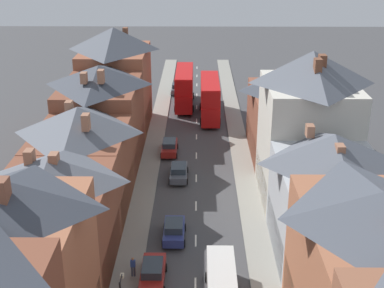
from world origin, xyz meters
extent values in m
cube|color=gray|center=(-5.10, 38.00, 0.07)|extent=(2.20, 104.00, 0.14)
cube|color=gray|center=(5.10, 38.00, 0.07)|extent=(2.20, 104.00, 0.14)
cube|color=silver|center=(0.00, 18.00, 0.01)|extent=(0.14, 1.80, 0.01)
cube|color=silver|center=(0.00, 24.00, 0.01)|extent=(0.14, 1.80, 0.01)
cube|color=silver|center=(0.00, 30.00, 0.01)|extent=(0.14, 1.80, 0.01)
cube|color=silver|center=(0.00, 36.00, 0.01)|extent=(0.14, 1.80, 0.01)
cube|color=silver|center=(0.00, 42.00, 0.01)|extent=(0.14, 1.80, 0.01)
cube|color=silver|center=(0.00, 48.00, 0.01)|extent=(0.14, 1.80, 0.01)
cube|color=silver|center=(0.00, 54.00, 0.01)|extent=(0.14, 1.80, 0.01)
cube|color=silver|center=(0.00, 60.00, 0.01)|extent=(0.14, 1.80, 0.01)
cube|color=silver|center=(0.00, 66.00, 0.01)|extent=(0.14, 1.80, 0.01)
cube|color=silver|center=(0.00, 72.00, 0.01)|extent=(0.14, 1.80, 0.01)
cube|color=silver|center=(0.00, 78.00, 0.01)|extent=(0.14, 1.80, 0.01)
cube|color=silver|center=(0.00, 84.00, 0.01)|extent=(0.14, 1.80, 0.01)
cube|color=#A36042|center=(-10.20, 11.01, 5.04)|extent=(8.00, 8.15, 10.09)
pyramid|color=#383D47|center=(-10.20, 11.01, 10.94)|extent=(8.00, 8.15, 1.71)
cube|color=brown|center=(-9.75, 9.90, 11.65)|extent=(0.60, 0.90, 1.42)
cube|color=brown|center=(-10.20, 19.60, 3.77)|extent=(8.00, 9.05, 7.54)
cube|color=maroon|center=(-6.26, 19.60, 1.60)|extent=(0.12, 8.32, 3.20)
pyramid|color=#565B66|center=(-10.20, 19.60, 8.47)|extent=(8.00, 9.05, 1.85)
cube|color=#99664C|center=(-11.59, 19.87, 9.14)|extent=(0.60, 0.90, 1.34)
cube|color=#99664C|center=(-9.80, 19.52, 9.09)|extent=(0.60, 0.90, 1.24)
cube|color=brown|center=(-10.20, 29.24, 3.79)|extent=(8.00, 10.22, 7.59)
cube|color=olive|center=(-6.26, 29.24, 1.60)|extent=(0.12, 9.40, 3.20)
pyramid|color=#565B66|center=(-10.20, 29.24, 8.76)|extent=(8.00, 10.22, 2.34)
cube|color=#99664C|center=(-8.98, 26.72, 9.44)|extent=(0.60, 0.90, 1.36)
cube|color=#99664C|center=(-11.13, 30.23, 9.43)|extent=(0.60, 0.90, 1.35)
cube|color=brown|center=(-10.20, 40.02, 4.48)|extent=(8.00, 11.34, 8.96)
cube|color=maroon|center=(-6.26, 40.02, 1.60)|extent=(0.12, 10.44, 3.20)
pyramid|color=#383D47|center=(-10.20, 40.02, 9.96)|extent=(8.00, 11.34, 2.00)
cube|color=#99664C|center=(-9.38, 36.81, 10.62)|extent=(0.60, 0.90, 1.32)
cube|color=#99664C|center=(-11.05, 36.69, 10.50)|extent=(0.60, 0.90, 1.08)
cube|color=#935138|center=(-10.20, 51.23, 5.15)|extent=(8.00, 11.08, 10.31)
cube|color=olive|center=(-6.26, 51.23, 1.60)|extent=(0.12, 10.20, 3.20)
pyramid|color=#474C56|center=(-10.20, 51.23, 11.64)|extent=(8.00, 11.08, 2.68)
cube|color=brown|center=(-8.94, 52.82, 12.16)|extent=(0.60, 0.90, 1.03)
cube|color=#A36042|center=(10.20, 11.77, 4.54)|extent=(8.00, 11.72, 9.09)
pyramid|color=#474C56|center=(10.20, 11.77, 9.96)|extent=(8.00, 11.72, 1.73)
cube|color=#ADB2B7|center=(10.20, 22.40, 3.85)|extent=(8.00, 9.55, 7.70)
cube|color=black|center=(6.26, 22.40, 1.60)|extent=(0.12, 8.79, 3.20)
pyramid|color=#565B66|center=(10.20, 22.40, 8.91)|extent=(8.00, 9.55, 2.41)
cube|color=#99664C|center=(10.24, 20.99, 9.37)|extent=(0.60, 0.90, 0.92)
cube|color=#99664C|center=(8.91, 25.07, 9.38)|extent=(0.60, 0.90, 0.94)
cube|color=beige|center=(10.20, 31.98, 5.67)|extent=(8.00, 9.62, 11.33)
cube|color=olive|center=(6.26, 31.98, 1.60)|extent=(0.12, 8.85, 3.20)
pyramid|color=#565B66|center=(10.20, 31.98, 12.78)|extent=(8.00, 9.62, 2.90)
cube|color=brown|center=(10.12, 29.65, 13.42)|extent=(0.60, 0.90, 1.28)
cube|color=brown|center=(10.71, 30.72, 13.47)|extent=(0.60, 0.90, 1.37)
cube|color=brown|center=(10.20, 42.63, 3.75)|extent=(8.00, 11.67, 7.51)
cube|color=maroon|center=(6.26, 42.63, 1.60)|extent=(0.12, 10.74, 3.20)
pyramid|color=#383D47|center=(10.20, 42.63, 8.61)|extent=(8.00, 11.67, 2.21)
cube|color=#99664C|center=(10.85, 40.93, 9.26)|extent=(0.60, 0.90, 1.30)
cube|color=#99664C|center=(8.74, 41.98, 9.32)|extent=(0.60, 0.90, 1.41)
cube|color=red|center=(-1.80, 60.67, 1.65)|extent=(2.44, 10.80, 2.50)
cube|color=red|center=(-1.80, 60.67, 4.05)|extent=(2.44, 10.58, 2.30)
cube|color=red|center=(-1.80, 60.67, 5.25)|extent=(2.39, 10.37, 0.10)
cube|color=#28333D|center=(-1.80, 66.02, 1.85)|extent=(2.20, 0.10, 1.20)
cube|color=#28333D|center=(-1.80, 66.02, 4.15)|extent=(2.20, 0.10, 1.10)
cube|color=#28333D|center=(-2.99, 60.67, 1.90)|extent=(0.06, 9.18, 0.90)
cube|color=#28333D|center=(-2.99, 60.67, 4.15)|extent=(0.06, 9.18, 0.90)
cube|color=yellow|center=(-1.80, 66.02, 4.95)|extent=(1.34, 0.08, 0.32)
cylinder|color=black|center=(-3.02, 64.02, 0.50)|extent=(0.30, 1.00, 1.00)
cylinder|color=black|center=(-0.58, 64.02, 0.50)|extent=(0.30, 1.00, 1.00)
cylinder|color=black|center=(-3.02, 57.70, 0.50)|extent=(0.30, 1.00, 1.00)
cylinder|color=black|center=(-0.58, 57.70, 0.50)|extent=(0.30, 1.00, 1.00)
cube|color=red|center=(1.80, 55.36, 1.65)|extent=(2.44, 10.80, 2.50)
cube|color=red|center=(1.80, 55.36, 4.05)|extent=(2.44, 10.58, 2.30)
cube|color=red|center=(1.80, 55.36, 5.25)|extent=(2.39, 10.37, 0.10)
cube|color=#28333D|center=(1.80, 60.71, 1.85)|extent=(2.20, 0.10, 1.20)
cube|color=#28333D|center=(1.80, 60.71, 4.15)|extent=(2.20, 0.10, 1.10)
cube|color=#28333D|center=(0.61, 55.36, 1.90)|extent=(0.06, 9.18, 0.90)
cube|color=#28333D|center=(0.61, 55.36, 4.15)|extent=(0.06, 9.18, 0.90)
cube|color=yellow|center=(1.80, 60.71, 4.95)|extent=(1.34, 0.08, 0.32)
cylinder|color=black|center=(0.58, 58.71, 0.50)|extent=(0.30, 1.00, 1.00)
cylinder|color=black|center=(3.02, 58.71, 0.50)|extent=(0.30, 1.00, 1.00)
cylinder|color=black|center=(0.58, 52.39, 0.50)|extent=(0.30, 1.00, 1.00)
cylinder|color=black|center=(3.02, 52.39, 0.50)|extent=(0.30, 1.00, 1.00)
cube|color=maroon|center=(-3.10, 18.34, 0.70)|extent=(1.70, 4.40, 0.78)
cube|color=#28333D|center=(-3.10, 18.12, 1.39)|extent=(1.46, 2.20, 0.60)
cylinder|color=black|center=(-3.95, 19.70, 0.31)|extent=(0.20, 0.62, 0.62)
cylinder|color=black|center=(-2.25, 19.70, 0.31)|extent=(0.20, 0.62, 0.62)
cube|color=#4C515B|center=(-1.80, 35.95, 0.65)|extent=(1.70, 4.51, 0.69)
cube|color=#28333D|center=(-1.80, 35.72, 1.30)|extent=(1.46, 2.25, 0.60)
cylinder|color=black|center=(-2.65, 37.35, 0.31)|extent=(0.20, 0.62, 0.62)
cylinder|color=black|center=(-0.95, 37.35, 0.31)|extent=(0.20, 0.62, 0.62)
cylinder|color=black|center=(-2.65, 34.55, 0.31)|extent=(0.20, 0.62, 0.62)
cylinder|color=black|center=(-0.95, 34.55, 0.31)|extent=(0.20, 0.62, 0.62)
cube|color=#4C515B|center=(-3.10, 66.99, 0.69)|extent=(1.70, 3.96, 0.75)
cube|color=#28333D|center=(-3.10, 66.79, 1.36)|extent=(1.46, 1.98, 0.60)
cylinder|color=black|center=(-3.95, 68.22, 0.31)|extent=(0.20, 0.62, 0.62)
cylinder|color=black|center=(-2.25, 68.22, 0.31)|extent=(0.20, 0.62, 0.62)
cylinder|color=black|center=(-3.95, 65.76, 0.31)|extent=(0.20, 0.62, 0.62)
cylinder|color=black|center=(-2.25, 65.76, 0.31)|extent=(0.20, 0.62, 0.62)
cube|color=maroon|center=(-3.10, 42.66, 0.68)|extent=(1.70, 4.54, 0.75)
cube|color=#28333D|center=(-3.10, 42.43, 1.36)|extent=(1.46, 2.27, 0.60)
cylinder|color=black|center=(-3.95, 44.06, 0.31)|extent=(0.20, 0.62, 0.62)
cylinder|color=black|center=(-2.25, 44.06, 0.31)|extent=(0.20, 0.62, 0.62)
cylinder|color=black|center=(-3.95, 41.25, 0.31)|extent=(0.20, 0.62, 0.62)
cylinder|color=black|center=(-2.25, 41.25, 0.31)|extent=(0.20, 0.62, 0.62)
cube|color=navy|center=(-1.80, 24.34, 0.67)|extent=(1.70, 4.08, 0.73)
cube|color=#28333D|center=(-1.80, 24.14, 1.34)|extent=(1.46, 2.04, 0.60)
cylinder|color=black|center=(-2.65, 25.61, 0.31)|extent=(0.20, 0.62, 0.62)
cylinder|color=black|center=(-0.95, 25.61, 0.31)|extent=(0.20, 0.62, 0.62)
cylinder|color=black|center=(-2.65, 23.08, 0.31)|extent=(0.20, 0.62, 0.62)
cylinder|color=black|center=(-0.95, 23.08, 0.31)|extent=(0.20, 0.62, 0.62)
cube|color=silver|center=(1.80, 16.92, 1.36)|extent=(1.96, 5.20, 2.10)
cube|color=#28333D|center=(1.80, 19.47, 1.66)|extent=(1.76, 0.10, 0.90)
cylinder|color=black|center=(0.82, 18.48, 0.36)|extent=(0.24, 0.72, 0.72)
cylinder|color=black|center=(2.78, 18.48, 0.36)|extent=(0.24, 0.72, 0.72)
cylinder|color=#3D4256|center=(-4.68, 18.87, 0.56)|extent=(0.14, 0.14, 0.84)
cylinder|color=#3D4256|center=(-4.50, 18.87, 0.56)|extent=(0.14, 0.14, 0.84)
cube|color=#2D4C9E|center=(-4.59, 18.87, 1.25)|extent=(0.36, 0.22, 0.54)
sphere|color=#9E7051|center=(-4.59, 18.87, 1.64)|extent=(0.22, 0.22, 0.22)
cylinder|color=black|center=(-4.25, 11.27, 5.40)|extent=(0.08, 0.90, 0.08)
cube|color=beige|center=(-4.25, 11.72, 5.32)|extent=(0.20, 0.32, 0.20)
camera|label=1|loc=(0.09, -14.15, 23.96)|focal=50.00mm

